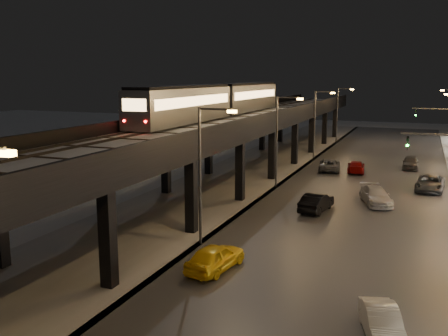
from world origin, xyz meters
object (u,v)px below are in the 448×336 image
(car_onc_silver, at_px, (382,324))
(car_taxi, at_px, (215,258))
(car_onc_red, at_px, (411,163))
(subway_train, at_px, (219,100))
(car_mid_dark, at_px, (356,167))
(car_onc_dark, at_px, (430,184))
(car_onc_white, at_px, (376,196))
(car_mid_silver, at_px, (329,165))
(car_near_white, at_px, (316,203))

(car_onc_silver, bearing_deg, car_taxi, 139.50)
(car_taxi, relative_size, car_onc_red, 1.01)
(car_taxi, bearing_deg, subway_train, -59.82)
(car_mid_dark, bearing_deg, car_taxi, 77.52)
(car_onc_dark, height_order, car_onc_white, car_onc_dark)
(car_onc_silver, relative_size, car_onc_dark, 0.75)
(car_mid_dark, bearing_deg, car_mid_silver, -3.20)
(car_mid_dark, relative_size, car_onc_red, 1.03)
(car_near_white, distance_m, car_onc_dark, 14.31)
(car_onc_dark, xyz_separation_m, car_onc_red, (-2.07, 11.54, 0.02))
(car_near_white, height_order, car_mid_dark, car_near_white)
(car_near_white, height_order, car_onc_white, car_near_white)
(car_onc_silver, bearing_deg, car_mid_dark, 82.85)
(car_near_white, xyz_separation_m, car_onc_silver, (6.59, -18.87, -0.10))
(car_near_white, relative_size, car_mid_dark, 1.00)
(subway_train, distance_m, car_onc_white, 20.52)
(car_near_white, relative_size, car_onc_dark, 0.86)
(car_mid_dark, relative_size, car_onc_dark, 0.86)
(subway_train, distance_m, car_onc_dark, 23.23)
(car_mid_silver, distance_m, car_onc_dark, 12.71)
(subway_train, bearing_deg, car_onc_white, -22.72)
(car_onc_dark, bearing_deg, car_mid_silver, 152.74)
(subway_train, height_order, car_taxi, subway_train)
(car_taxi, distance_m, car_near_white, 14.84)
(car_mid_silver, height_order, car_onc_red, car_onc_red)
(car_mid_silver, relative_size, car_onc_red, 1.13)
(car_near_white, distance_m, car_onc_white, 6.01)
(car_onc_red, bearing_deg, car_taxi, -104.78)
(car_mid_silver, relative_size, car_onc_white, 1.01)
(car_near_white, height_order, car_onc_silver, car_near_white)
(car_near_white, xyz_separation_m, car_onc_white, (4.28, 4.22, -0.03))
(car_mid_dark, bearing_deg, car_onc_silver, 92.67)
(car_mid_dark, height_order, car_onc_silver, car_mid_dark)
(subway_train, bearing_deg, car_onc_silver, -56.83)
(car_onc_white, bearing_deg, car_near_white, -155.04)
(car_onc_dark, xyz_separation_m, car_onc_white, (-4.37, -7.18, -0.01))
(car_near_white, bearing_deg, car_onc_dark, -119.49)
(car_mid_silver, bearing_deg, car_taxi, 80.18)
(subway_train, distance_m, car_mid_silver, 15.02)
(car_near_white, bearing_deg, car_taxi, 86.77)
(car_onc_silver, bearing_deg, car_onc_red, 74.09)
(car_onc_dark, distance_m, car_onc_white, 8.41)
(car_onc_dark, bearing_deg, car_mid_dark, 143.25)
(subway_train, distance_m, car_onc_red, 24.12)
(car_mid_silver, bearing_deg, car_mid_dark, 174.26)
(car_taxi, relative_size, car_near_white, 0.98)
(car_onc_white, relative_size, car_onc_red, 1.12)
(car_mid_silver, height_order, car_onc_white, car_onc_white)
(car_onc_silver, distance_m, car_onc_dark, 30.33)
(car_mid_dark, bearing_deg, car_onc_dark, 132.49)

